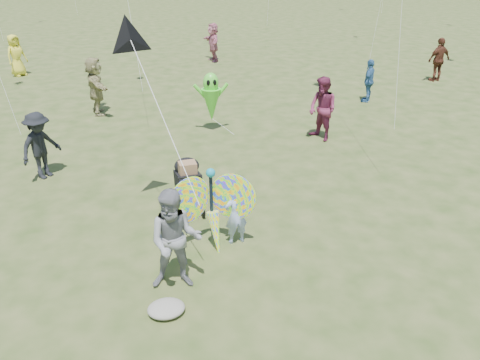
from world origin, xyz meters
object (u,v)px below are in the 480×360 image
object	(u,v)px
crowd_g	(16,55)
crowd_h	(439,60)
child_girl	(236,215)
butterfly_kite	(213,209)
crowd_b	(40,146)
crowd_d	(96,86)
adult_man	(175,241)
crowd_e	(322,109)
crowd_c	(369,81)
crowd_j	(213,42)
alien_kite	(211,99)
jogging_stroller	(188,182)

from	to	relation	value
crowd_g	crowd_h	xyz separation A→B (m)	(16.88, -3.77, 0.01)
child_girl	butterfly_kite	bearing A→B (deg)	1.73
crowd_b	crowd_d	xyz separation A→B (m)	(0.79, 4.63, 0.12)
adult_man	crowd_e	bearing A→B (deg)	59.95
crowd_c	crowd_g	xyz separation A→B (m)	(-12.97, 5.97, 0.11)
crowd_g	crowd_j	xyz separation A→B (m)	(8.42, 1.47, 0.03)
alien_kite	jogging_stroller	bearing A→B (deg)	-102.59
child_girl	crowd_c	size ratio (longest dim) A/B	0.78
crowd_c	alien_kite	size ratio (longest dim) A/B	0.85
crowd_b	alien_kite	distance (m)	4.87
child_girl	crowd_b	xyz separation A→B (m)	(-4.00, 3.46, 0.22)
crowd_d	butterfly_kite	world-z (taller)	crowd_d
crowd_j	child_girl	bearing A→B (deg)	-15.39
crowd_j	butterfly_kite	xyz separation A→B (m)	(-1.83, -15.43, -0.09)
child_girl	crowd_g	bearing A→B (deg)	-73.44
crowd_g	crowd_j	distance (m)	8.55
crowd_d	alien_kite	bearing A→B (deg)	-136.00
crowd_b	alien_kite	world-z (taller)	alien_kite
crowd_c	crowd_h	size ratio (longest dim) A/B	0.86
crowd_e	crowd_h	world-z (taller)	crowd_e
crowd_e	butterfly_kite	distance (m)	5.99
crowd_c	crowd_d	xyz separation A→B (m)	(-9.17, 0.19, 0.18)
crowd_b	jogging_stroller	bearing A→B (deg)	-83.46
child_girl	crowd_g	size ratio (longest dim) A/B	0.68
crowd_d	crowd_j	distance (m)	8.60
crowd_e	crowd_h	bearing A→B (deg)	104.60
crowd_g	alien_kite	size ratio (longest dim) A/B	0.97
adult_man	child_girl	bearing A→B (deg)	50.31
jogging_stroller	crowd_b	bearing A→B (deg)	140.48
child_girl	adult_man	xyz separation A→B (m)	(-1.11, -1.06, 0.28)
jogging_stroller	alien_kite	xyz separation A→B (m)	(1.00, 4.46, 0.36)
crowd_g	crowd_j	world-z (taller)	crowd_j
crowd_g	crowd_j	size ratio (longest dim) A/B	0.97
crowd_b	crowd_j	distance (m)	13.05
jogging_stroller	butterfly_kite	bearing A→B (deg)	-84.24
crowd_c	jogging_stroller	size ratio (longest dim) A/B	1.36
crowd_b	adult_man	bearing A→B (deg)	-108.35
crowd_d	crowd_j	bearing A→B (deg)	-45.57
adult_man	crowd_d	bearing A→B (deg)	109.63
child_girl	crowd_e	xyz separation A→B (m)	(3.19, 4.69, 0.31)
crowd_h	butterfly_kite	size ratio (longest dim) A/B	0.98
crowd_j	alien_kite	xyz separation A→B (m)	(-1.17, -9.48, 0.09)
child_girl	crowd_b	bearing A→B (deg)	-51.15
butterfly_kite	alien_kite	size ratio (longest dim) A/B	1.01
crowd_d	crowd_e	world-z (taller)	crowd_d
butterfly_kite	crowd_h	bearing A→B (deg)	44.73
crowd_e	crowd_g	world-z (taller)	crowd_e
adult_man	crowd_c	xyz separation A→B (m)	(7.07, 8.96, -0.12)
crowd_j	jogging_stroller	bearing A→B (deg)	-18.98
crowd_c	crowd_e	world-z (taller)	crowd_e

